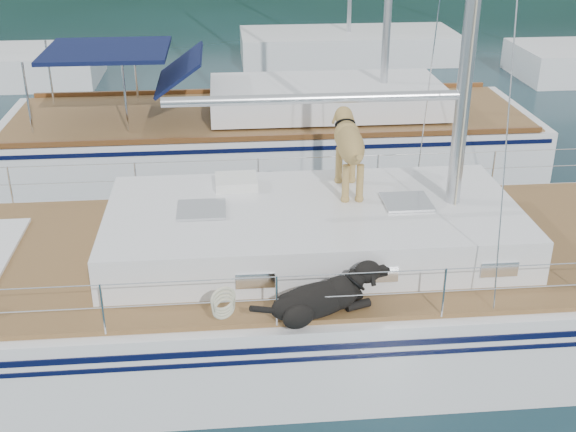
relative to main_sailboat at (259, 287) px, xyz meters
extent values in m
plane|color=black|center=(-0.10, 0.00, -0.68)|extent=(120.00, 120.00, 0.00)
cube|color=white|center=(-0.10, 0.00, -0.18)|extent=(12.00, 3.80, 1.40)
cube|color=olive|center=(-0.10, 0.00, 0.55)|extent=(11.52, 3.50, 0.06)
cube|color=white|center=(0.70, 0.00, 0.85)|extent=(5.20, 2.50, 0.55)
cylinder|color=silver|center=(0.70, 0.00, 2.53)|extent=(3.60, 0.12, 0.12)
cylinder|color=silver|center=(-0.10, -1.75, 1.14)|extent=(10.56, 0.01, 0.01)
cylinder|color=silver|center=(-0.10, 1.75, 1.14)|extent=(10.56, 0.01, 0.01)
cube|color=blue|center=(-1.06, 1.13, 0.60)|extent=(0.62, 0.44, 0.05)
cube|color=white|center=(-0.25, 0.73, 1.20)|extent=(0.56, 0.47, 0.14)
torus|color=beige|center=(-0.46, -1.80, 0.94)|extent=(0.37, 0.23, 0.35)
cube|color=white|center=(0.57, 6.33, -0.23)|extent=(11.00, 3.50, 1.30)
cube|color=olive|center=(0.57, 6.33, 0.42)|extent=(10.56, 3.29, 0.06)
cube|color=white|center=(1.77, 6.33, 0.77)|extent=(4.80, 2.30, 0.55)
cube|color=#0F1641|center=(-2.63, 6.33, 1.82)|extent=(2.40, 2.30, 0.08)
cube|color=white|center=(3.90, 16.00, -0.28)|extent=(7.20, 3.00, 1.10)
camera|label=1|loc=(-0.38, -8.23, 4.86)|focal=45.00mm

